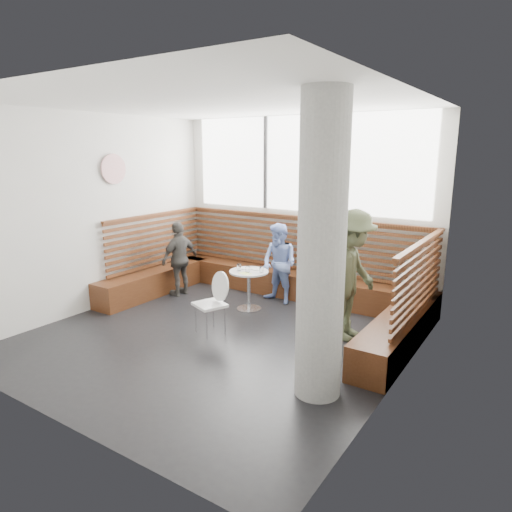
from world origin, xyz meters
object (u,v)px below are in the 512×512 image
Objects in this scene: cafe_table at (249,282)px; cafe_chair at (213,298)px; adult_man at (351,275)px; concrete_column at (322,251)px; child_left at (180,259)px; child_back at (279,264)px.

cafe_table is 0.74× the size of cafe_chair.
adult_man reaches higher than cafe_chair.
concrete_column reaches higher than child_left.
cafe_table is at bearing 96.36° from child_left.
cafe_chair is 0.67× the size of child_left.
child_back reaches higher than cafe_chair.
child_back is at bearing 107.92° from cafe_chair.
child_left reaches higher than cafe_table.
cafe_chair is at bearing 62.19° from child_left.
cafe_chair reaches higher than cafe_table.
concrete_column is 2.36× the size of child_left.
child_back is (-1.61, 0.80, -0.22)m from adult_man.
adult_man is (1.73, 0.90, 0.39)m from cafe_chair.
child_left is at bearing 92.68° from adult_man.
child_back is at bearing 69.51° from adult_man.
cafe_chair is at bearing -84.05° from cafe_table.
child_back is at bearing 69.06° from cafe_table.
adult_man is at bearing -14.67° from child_back.
cafe_table is 1.53m from child_left.
adult_man is (1.84, -0.20, 0.44)m from cafe_table.
cafe_chair is at bearing -82.14° from child_back.
concrete_column is 3.03m from cafe_table.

